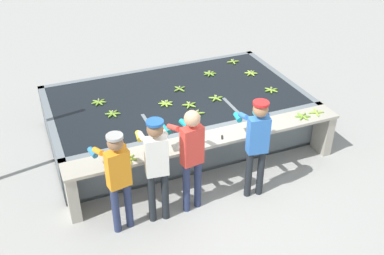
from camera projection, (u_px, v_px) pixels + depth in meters
ground_plane at (215, 187)px, 7.47m from camera, size 80.00×80.00×0.00m
wash_tank at (176, 115)px, 8.67m from camera, size 4.73×2.74×0.84m
work_ledge at (210, 150)px, 7.32m from camera, size 4.73×0.45×0.84m
worker_0 at (118, 173)px, 6.16m from camera, size 0.48×0.74×1.63m
worker_1 at (156, 161)px, 6.30m from camera, size 0.46×0.74×1.73m
worker_2 at (191, 151)px, 6.51m from camera, size 0.47×0.74×1.74m
worker_3 at (257, 139)px, 6.80m from camera, size 0.48×0.74×1.70m
banana_bunch_floating_0 at (113, 114)px, 7.83m from camera, size 0.28×0.28×0.08m
banana_bunch_floating_1 at (251, 73)px, 9.25m from camera, size 0.26×0.28×0.08m
banana_bunch_floating_2 at (189, 105)px, 8.10m from camera, size 0.28×0.27×0.08m
banana_bunch_floating_3 at (180, 89)px, 8.64m from camera, size 0.27×0.27×0.08m
banana_bunch_floating_4 at (197, 113)px, 7.84m from camera, size 0.28×0.27×0.08m
banana_bunch_floating_5 at (166, 103)px, 8.14m from camera, size 0.28×0.28×0.08m
banana_bunch_floating_6 at (216, 98)px, 8.31m from camera, size 0.27×0.28×0.08m
banana_bunch_floating_7 at (271, 90)px, 8.60m from camera, size 0.28×0.26×0.08m
banana_bunch_floating_8 at (233, 62)px, 9.75m from camera, size 0.28×0.28×0.08m
banana_bunch_floating_9 at (99, 102)px, 8.19m from camera, size 0.28×0.28×0.08m
banana_bunch_floating_10 at (210, 73)px, 9.23m from camera, size 0.28×0.28×0.08m
banana_bunch_ledge_0 at (303, 116)px, 7.74m from camera, size 0.27×0.28×0.08m
banana_bunch_ledge_1 at (316, 112)px, 7.86m from camera, size 0.28×0.28×0.08m
banana_bunch_ledge_2 at (128, 159)px, 6.67m from camera, size 0.27×0.28×0.08m
knife_0 at (222, 135)px, 7.25m from camera, size 0.17×0.33×0.02m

